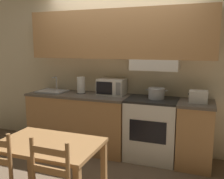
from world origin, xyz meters
name	(u,v)px	position (x,y,z in m)	size (l,w,h in m)	color
ground_plane	(120,145)	(0.00, 0.00, 0.00)	(16.00, 16.00, 0.00)	brown
wall_back	(120,54)	(0.02, -0.07, 1.56)	(5.27, 0.38, 2.55)	beige
lower_counter_main	(79,121)	(-0.62, -0.30, 0.46)	(1.65, 0.62, 0.91)	tan
lower_counter_right_stub	(195,134)	(1.20, -0.30, 0.46)	(0.49, 0.62, 0.91)	tan
stove_range	(151,129)	(0.58, -0.29, 0.46)	(0.73, 0.58, 0.91)	white
cooking_pot	(156,93)	(0.63, -0.25, 1.00)	(0.33, 0.25, 0.16)	#B7BABF
microwave	(112,87)	(-0.09, -0.18, 1.04)	(0.42, 0.32, 0.25)	white
toaster	(198,96)	(1.22, -0.31, 1.00)	(0.25, 0.20, 0.16)	white
sink_basin	(52,91)	(-1.11, -0.30, 0.93)	(0.45, 0.37, 0.25)	#B7BABF
paper_towel_roll	(81,85)	(-0.60, -0.24, 1.05)	(0.15, 0.15, 0.27)	black
dining_table	(49,153)	(-0.16, -1.84, 0.61)	(1.03, 0.67, 0.72)	#9E7042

